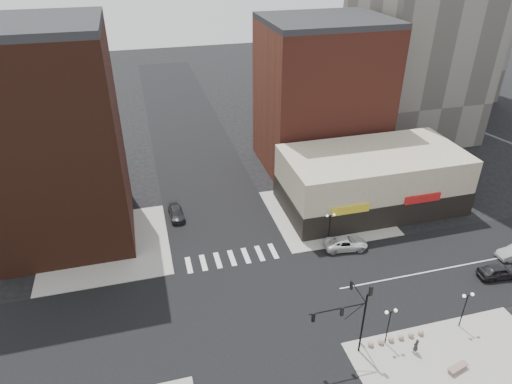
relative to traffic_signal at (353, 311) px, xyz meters
name	(u,v)px	position (x,y,z in m)	size (l,w,h in m)	color
ground	(250,306)	(-7.24, 7.83, -4.96)	(240.00, 240.00, 0.00)	black
road_ew	(250,306)	(-7.24, 7.83, -4.95)	(200.00, 14.00, 0.02)	black
road_ns	(250,306)	(-7.24, 7.83, -4.95)	(14.00, 200.00, 0.02)	black
sidewalk_nw	(106,246)	(-21.74, 22.33, -4.90)	(15.00, 15.00, 0.12)	gray
sidewalk_ne	(326,212)	(7.26, 22.33, -4.90)	(15.00, 15.00, 0.12)	gray
building_nw	(47,143)	(-26.24, 26.33, 7.54)	(16.00, 15.00, 25.00)	#3C1D13
building_ne_midrise	(321,98)	(11.76, 37.33, 6.04)	(18.00, 15.00, 22.00)	maroon
building_ne_row	(371,184)	(13.76, 22.83, -1.66)	(24.20, 12.20, 8.00)	#C1B799
traffic_signal	(353,311)	(0.00, 0.00, 0.00)	(5.59, 3.09, 7.77)	black
street_lamp_se_a	(390,318)	(3.76, -0.17, -1.67)	(1.22, 0.32, 4.16)	black
street_lamp_se_b	(466,302)	(11.76, -0.17, -1.67)	(1.22, 0.32, 4.16)	black
street_lamp_ne	(330,221)	(4.76, 15.83, -1.67)	(1.22, 0.32, 4.16)	black
bollard_row	(396,338)	(4.89, -0.17, -4.58)	(5.78, 0.53, 0.53)	gray
white_suv	(346,243)	(6.39, 14.33, -4.23)	(2.42, 5.26, 1.46)	silver
dark_sedan_east	(499,271)	(20.60, 5.09, -4.16)	(1.89, 4.69, 1.60)	black
dark_sedan_north	(176,213)	(-12.63, 26.49, -4.30)	(1.84, 4.53, 1.31)	black
pedestrian	(416,346)	(5.82, -1.87, -4.02)	(0.60, 0.39, 1.63)	#252328
stone_bench	(458,368)	(8.39, -4.56, -4.59)	(2.13, 1.11, 0.48)	#83675A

